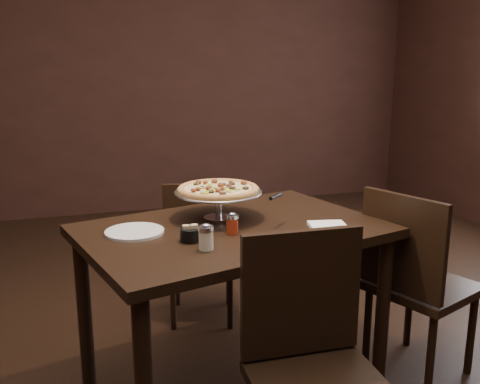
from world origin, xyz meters
name	(u,v)px	position (x,y,z in m)	size (l,w,h in m)	color
room	(269,93)	(0.06, 0.03, 1.40)	(6.04, 7.04, 2.84)	black
dining_table	(233,249)	(-0.08, 0.08, 0.71)	(1.47, 1.15, 0.81)	black
pizza_stand	(218,190)	(-0.11, 0.23, 0.95)	(0.41, 0.41, 0.17)	silver
parmesan_shaker	(206,237)	(-0.27, -0.17, 0.86)	(0.06, 0.06, 0.11)	beige
pepper_flake_shaker	(232,224)	(-0.11, -0.01, 0.86)	(0.05, 0.05, 0.09)	maroon
packet_caddy	(191,234)	(-0.31, -0.05, 0.84)	(0.09, 0.09, 0.07)	black
napkin_stack	(329,227)	(0.31, -0.08, 0.82)	(0.16, 0.16, 0.02)	white
plate_left	(135,232)	(-0.51, 0.12, 0.82)	(0.25, 0.25, 0.01)	silver
plate_near	(301,243)	(0.10, -0.24, 0.82)	(0.26, 0.26, 0.01)	silver
serving_spatula	(276,197)	(0.10, 0.04, 0.95)	(0.14, 0.14, 0.02)	silver
chair_far	(201,246)	(-0.05, 0.81, 0.48)	(0.51, 0.51, 0.88)	black
chair_near	(313,361)	(-0.01, -0.60, 0.52)	(0.47, 0.47, 0.96)	black
chair_side	(415,278)	(0.78, -0.08, 0.52)	(0.57, 0.57, 0.95)	black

